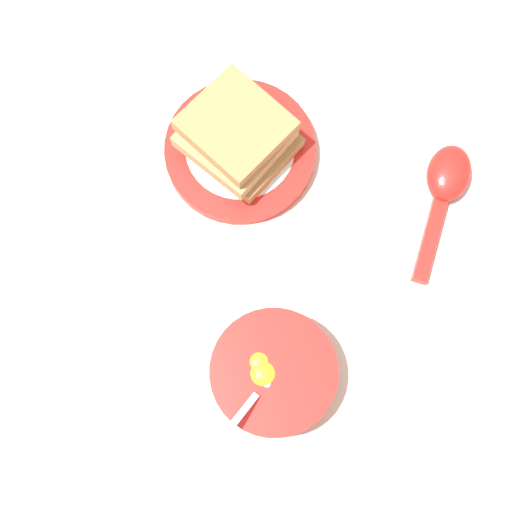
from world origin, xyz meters
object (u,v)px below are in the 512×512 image
(toast_plate, at_px, (240,151))
(egg_bowl, at_px, (273,373))
(toast_sandwich, at_px, (238,136))
(soup_spoon, at_px, (446,185))

(toast_plate, bearing_deg, egg_bowl, 148.45)
(toast_plate, height_order, toast_sandwich, toast_sandwich)
(egg_bowl, height_order, toast_sandwich, toast_sandwich)
(toast_plate, height_order, soup_spoon, soup_spoon)
(egg_bowl, xyz_separation_m, toast_sandwich, (0.22, -0.14, 0.02))
(egg_bowl, height_order, toast_plate, egg_bowl)
(egg_bowl, bearing_deg, soup_spoon, -82.37)
(toast_sandwich, distance_m, soup_spoon, 0.24)
(toast_plate, xyz_separation_m, soup_spoon, (-0.18, -0.15, 0.01))
(toast_sandwich, bearing_deg, toast_plate, -166.94)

